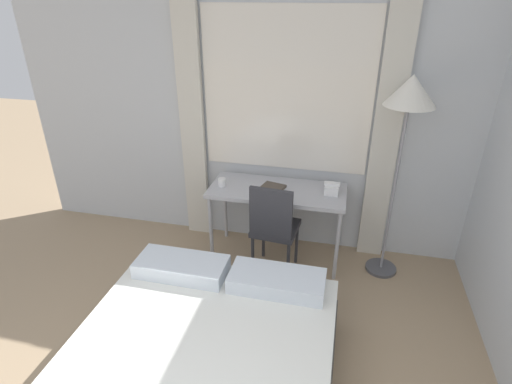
# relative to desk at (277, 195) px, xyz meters

# --- Properties ---
(wall_back_with_window) EXTENTS (5.04, 0.13, 2.70)m
(wall_back_with_window) POSITION_rel_desk_xyz_m (-0.21, 0.35, 0.66)
(wall_back_with_window) COLOR silver
(wall_back_with_window) RESTS_ON ground_plane
(desk) EXTENTS (1.28, 0.55, 0.76)m
(desk) POSITION_rel_desk_xyz_m (0.00, 0.00, 0.00)
(desk) COLOR #B2B2B7
(desk) RESTS_ON ground_plane
(desk_chair) EXTENTS (0.43, 0.43, 0.95)m
(desk_chair) POSITION_rel_desk_xyz_m (0.02, -0.29, -0.15)
(desk_chair) COLOR #333338
(desk_chair) RESTS_ON ground_plane
(standing_lamp) EXTENTS (0.41, 0.41, 1.86)m
(standing_lamp) POSITION_rel_desk_xyz_m (1.04, 0.01, 0.92)
(standing_lamp) COLOR #4C4C51
(standing_lamp) RESTS_ON ground_plane
(telephone) EXTENTS (0.14, 0.15, 0.11)m
(telephone) POSITION_rel_desk_xyz_m (0.50, 0.03, 0.11)
(telephone) COLOR white
(telephone) RESTS_ON desk
(book) EXTENTS (0.24, 0.21, 0.02)m
(book) POSITION_rel_desk_xyz_m (-0.04, 0.00, 0.08)
(book) COLOR #4C4238
(book) RESTS_ON desk
(mug) EXTENTS (0.07, 0.07, 0.08)m
(mug) POSITION_rel_desk_xyz_m (-0.53, -0.06, 0.10)
(mug) COLOR white
(mug) RESTS_ON desk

